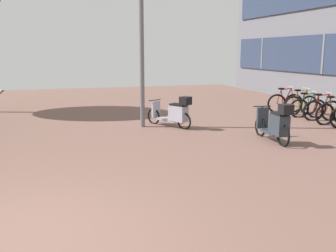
# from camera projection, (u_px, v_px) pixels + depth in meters

# --- Properties ---
(ground) EXTENTS (21.00, 40.00, 0.13)m
(ground) POSITION_uv_depth(u_px,v_px,m) (135.00, 230.00, 4.97)
(ground) COLOR #212B2F
(bicycle_rack_03) EXTENTS (1.40, 0.48, 0.99)m
(bicycle_rack_03) POSITION_uv_depth(u_px,v_px,m) (334.00, 113.00, 12.03)
(bicycle_rack_03) COLOR black
(bicycle_rack_03) RESTS_ON ground
(bicycle_rack_04) EXTENTS (1.30, 0.52, 0.99)m
(bicycle_rack_04) POSITION_uv_depth(u_px,v_px,m) (322.00, 110.00, 12.66)
(bicycle_rack_04) COLOR black
(bicycle_rack_04) RESTS_ON ground
(bicycle_rack_05) EXTENTS (1.25, 0.54, 0.96)m
(bicycle_rack_05) POSITION_uv_depth(u_px,v_px,m) (308.00, 108.00, 13.25)
(bicycle_rack_05) COLOR black
(bicycle_rack_05) RESTS_ON ground
(bicycle_rack_06) EXTENTS (1.40, 0.48, 1.01)m
(bicycle_rack_06) POSITION_uv_depth(u_px,v_px,m) (301.00, 105.00, 13.91)
(bicycle_rack_06) COLOR black
(bicycle_rack_06) RESTS_ON ground
(bicycle_rack_07) EXTENTS (1.38, 0.47, 1.01)m
(bicycle_rack_07) POSITION_uv_depth(u_px,v_px,m) (285.00, 103.00, 14.45)
(bicycle_rack_07) COLOR black
(bicycle_rack_07) RESTS_ON ground
(scooter_near) EXTENTS (0.52, 1.78, 1.07)m
(scooter_near) POSITION_uv_depth(u_px,v_px,m) (276.00, 124.00, 9.57)
(scooter_near) COLOR black
(scooter_near) RESTS_ON ground
(scooter_mid) EXTENTS (1.06, 1.61, 1.01)m
(scooter_mid) POSITION_uv_depth(u_px,v_px,m) (174.00, 113.00, 11.51)
(scooter_mid) COLOR black
(scooter_mid) RESTS_ON ground
(lamp_post) EXTENTS (0.20, 0.52, 5.94)m
(lamp_post) POSITION_uv_depth(u_px,v_px,m) (141.00, 17.00, 11.05)
(lamp_post) COLOR slate
(lamp_post) RESTS_ON ground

